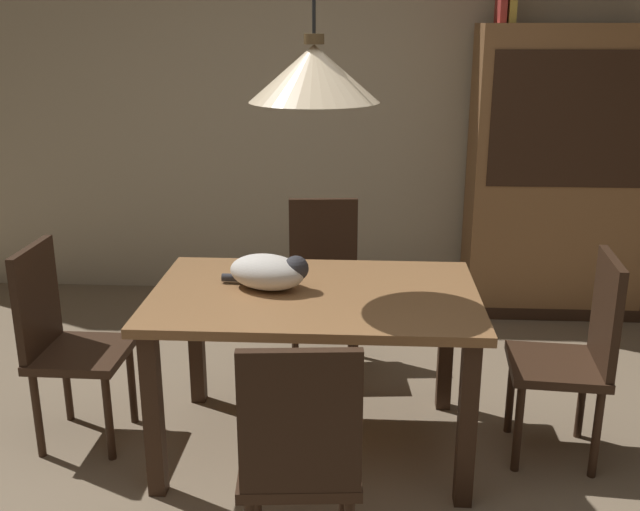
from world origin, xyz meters
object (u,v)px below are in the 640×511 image
(chair_near_front, at_px, (299,455))
(chair_right_side, at_px, (577,350))
(chair_left_side, at_px, (63,337))
(chair_far_back, at_px, (324,277))
(pendant_lamp, at_px, (314,73))
(hutch_bookcase, at_px, (556,179))
(book_yellow_short, at_px, (510,7))
(dining_table, at_px, (315,314))
(cat_sleeping, at_px, (269,272))

(chair_near_front, relative_size, chair_right_side, 1.00)
(chair_left_side, xyz_separation_m, chair_right_side, (2.26, -0.01, 0.00))
(chair_far_back, height_order, pendant_lamp, pendant_lamp)
(chair_right_side, relative_size, hutch_bookcase, 0.50)
(hutch_bookcase, xyz_separation_m, book_yellow_short, (-0.37, 0.00, 1.05))
(pendant_lamp, height_order, hutch_bookcase, pendant_lamp)
(dining_table, height_order, chair_right_side, chair_right_side)
(chair_right_side, height_order, pendant_lamp, pendant_lamp)
(chair_right_side, height_order, cat_sleeping, chair_right_side)
(book_yellow_short, bearing_deg, chair_far_back, -139.83)
(pendant_lamp, bearing_deg, dining_table, -100.62)
(chair_far_back, xyz_separation_m, cat_sleeping, (-0.19, -0.85, 0.32))
(chair_near_front, bearing_deg, dining_table, 90.42)
(cat_sleeping, bearing_deg, pendant_lamp, -8.46)
(hutch_bookcase, bearing_deg, cat_sleeping, -133.03)
(chair_near_front, relative_size, hutch_bookcase, 0.50)
(chair_far_back, height_order, hutch_bookcase, hutch_bookcase)
(chair_near_front, distance_m, chair_far_back, 1.76)
(chair_far_back, relative_size, pendant_lamp, 0.72)
(chair_right_side, bearing_deg, chair_near_front, -142.16)
(chair_far_back, bearing_deg, dining_table, -89.56)
(hutch_bookcase, bearing_deg, chair_far_back, -147.94)
(chair_far_back, xyz_separation_m, chair_right_side, (1.13, -0.88, 0.00))
(chair_near_front, distance_m, chair_right_side, 1.42)
(chair_left_side, xyz_separation_m, hutch_bookcase, (2.57, 1.79, 0.38))
(hutch_bookcase, relative_size, book_yellow_short, 9.25)
(chair_far_back, distance_m, hutch_bookcase, 1.75)
(chair_near_front, relative_size, pendant_lamp, 0.72)
(cat_sleeping, xyz_separation_m, pendant_lamp, (0.20, -0.03, 0.84))
(dining_table, relative_size, cat_sleeping, 3.45)
(pendant_lamp, bearing_deg, chair_right_side, -0.34)
(chair_near_front, bearing_deg, chair_far_back, 90.43)
(chair_near_front, height_order, book_yellow_short, book_yellow_short)
(pendant_lamp, bearing_deg, book_yellow_short, 59.07)
(chair_near_front, relative_size, book_yellow_short, 4.65)
(chair_far_back, bearing_deg, chair_near_front, -89.57)
(dining_table, distance_m, cat_sleeping, 0.27)
(chair_left_side, bearing_deg, chair_far_back, 38.02)
(pendant_lamp, bearing_deg, chair_near_front, -89.58)
(chair_left_side, xyz_separation_m, cat_sleeping, (0.93, 0.03, 0.32))
(cat_sleeping, relative_size, pendant_lamp, 0.31)
(dining_table, bearing_deg, chair_right_side, -0.34)
(chair_right_side, bearing_deg, dining_table, 179.66)
(chair_near_front, height_order, chair_far_back, same)
(cat_sleeping, bearing_deg, dining_table, -8.46)
(dining_table, bearing_deg, chair_left_side, 179.94)
(chair_left_side, bearing_deg, book_yellow_short, 39.09)
(cat_sleeping, xyz_separation_m, hutch_bookcase, (1.64, 1.76, 0.06))
(dining_table, xyz_separation_m, hutch_bookcase, (1.44, 1.79, 0.24))
(chair_near_front, xyz_separation_m, chair_left_side, (-1.13, 0.88, 0.00))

